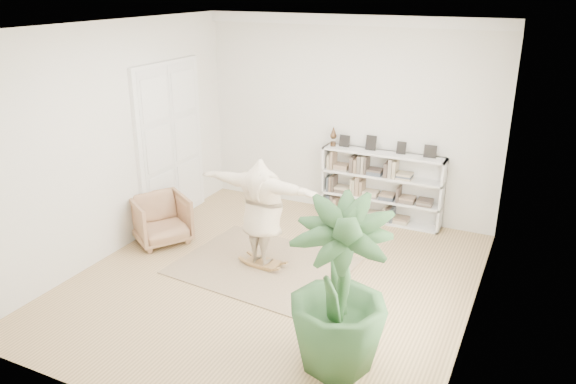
% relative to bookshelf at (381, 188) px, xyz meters
% --- Properties ---
extents(floor, '(6.00, 6.00, 0.00)m').
position_rel_bookshelf_xyz_m(floor, '(-0.74, -2.82, -0.64)').
color(floor, '#91724A').
rests_on(floor, ground).
extents(room_shell, '(6.00, 6.00, 6.00)m').
position_rel_bookshelf_xyz_m(room_shell, '(-0.74, 0.12, 2.87)').
color(room_shell, silver).
rests_on(room_shell, floor).
extents(doors, '(0.09, 1.78, 2.92)m').
position_rel_bookshelf_xyz_m(doors, '(-3.45, -1.52, 0.76)').
color(doors, white).
rests_on(doors, floor).
extents(bookshelf, '(2.20, 0.35, 1.64)m').
position_rel_bookshelf_xyz_m(bookshelf, '(0.00, 0.00, 0.00)').
color(bookshelf, silver).
rests_on(bookshelf, floor).
extents(armchair, '(1.20, 1.19, 0.80)m').
position_rel_bookshelf_xyz_m(armchair, '(-3.04, -2.45, -0.24)').
color(armchair, tan).
rests_on(armchair, floor).
extents(rug, '(2.67, 2.21, 0.02)m').
position_rel_bookshelf_xyz_m(rug, '(-1.09, -2.51, -0.63)').
color(rug, tan).
rests_on(rug, floor).
extents(rocker_board, '(0.53, 0.35, 0.11)m').
position_rel_bookshelf_xyz_m(rocker_board, '(-1.09, -2.51, -0.57)').
color(rocker_board, olive).
rests_on(rocker_board, rug).
extents(person, '(2.08, 0.73, 1.66)m').
position_rel_bookshelf_xyz_m(person, '(-1.09, -2.51, 0.32)').
color(person, beige).
rests_on(person, rocker_board).
extents(houseplant, '(1.30, 1.30, 2.00)m').
position_rel_bookshelf_xyz_m(houseplant, '(0.77, -4.21, 0.36)').
color(houseplant, '#2A5028').
rests_on(houseplant, floor).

